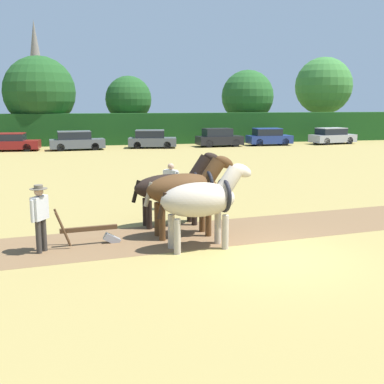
{
  "coord_description": "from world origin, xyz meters",
  "views": [
    {
      "loc": [
        -4.6,
        -10.9,
        3.85
      ],
      "look_at": [
        -1.34,
        3.4,
        1.1
      ],
      "focal_mm": 45.0,
      "sensor_mm": 36.0,
      "label": 1
    }
  ],
  "objects_px": {
    "farmer_beside_team": "(171,183)",
    "parked_car_center": "(152,139)",
    "tree_right": "(324,86)",
    "draft_horse_lead_right": "(186,189)",
    "draft_horse_lead_left": "(202,199)",
    "parked_car_center_right": "(219,138)",
    "tree_center_right": "(248,97)",
    "draft_horse_trail_left": "(174,186)",
    "church_spire": "(36,70)",
    "parked_car_right": "(269,137)",
    "tree_center": "(129,99)",
    "parked_car_left": "(9,142)",
    "parked_car_far_right": "(332,136)",
    "plow": "(94,233)",
    "parked_car_center_left": "(76,141)",
    "farmer_at_plow": "(40,213)",
    "tree_center_left": "(39,92)"
  },
  "relations": [
    {
      "from": "draft_horse_lead_left",
      "to": "parked_car_center_left",
      "type": "height_order",
      "value": "draft_horse_lead_left"
    },
    {
      "from": "farmer_beside_team",
      "to": "parked_car_far_right",
      "type": "xyz_separation_m",
      "value": [
        19.65,
        24.06,
        -0.26
      ]
    },
    {
      "from": "tree_center",
      "to": "draft_horse_lead_left",
      "type": "distance_m",
      "value": 35.43
    },
    {
      "from": "plow",
      "to": "farmer_at_plow",
      "type": "relative_size",
      "value": 1.0
    },
    {
      "from": "draft_horse_lead_left",
      "to": "farmer_beside_team",
      "type": "height_order",
      "value": "draft_horse_lead_left"
    },
    {
      "from": "tree_center",
      "to": "parked_car_far_right",
      "type": "bearing_deg",
      "value": -19.48
    },
    {
      "from": "draft_horse_lead_right",
      "to": "parked_car_right",
      "type": "height_order",
      "value": "draft_horse_lead_right"
    },
    {
      "from": "tree_center_right",
      "to": "draft_horse_lead_right",
      "type": "height_order",
      "value": "tree_center_right"
    },
    {
      "from": "tree_center",
      "to": "plow",
      "type": "distance_m",
      "value": 34.76
    },
    {
      "from": "draft_horse_lead_left",
      "to": "farmer_at_plow",
      "type": "xyz_separation_m",
      "value": [
        -4.15,
        0.59,
        -0.28
      ]
    },
    {
      "from": "draft_horse_trail_left",
      "to": "parked_car_center_right",
      "type": "bearing_deg",
      "value": 64.68
    },
    {
      "from": "draft_horse_lead_left",
      "to": "tree_center",
      "type": "bearing_deg",
      "value": 81.17
    },
    {
      "from": "tree_center",
      "to": "farmer_at_plow",
      "type": "relative_size",
      "value": 3.56
    },
    {
      "from": "tree_right",
      "to": "farmer_beside_team",
      "type": "distance_m",
      "value": 40.5
    },
    {
      "from": "farmer_beside_team",
      "to": "parked_car_center",
      "type": "relative_size",
      "value": 0.4
    },
    {
      "from": "parked_car_center_left",
      "to": "tree_center",
      "type": "bearing_deg",
      "value": 49.91
    },
    {
      "from": "church_spire",
      "to": "parked_car_far_right",
      "type": "xyz_separation_m",
      "value": [
        29.94,
        -47.82,
        -8.45
      ]
    },
    {
      "from": "church_spire",
      "to": "draft_horse_lead_right",
      "type": "relative_size",
      "value": 6.29
    },
    {
      "from": "plow",
      "to": "parked_car_center",
      "type": "relative_size",
      "value": 0.42
    },
    {
      "from": "tree_center",
      "to": "draft_horse_trail_left",
      "type": "relative_size",
      "value": 2.12
    },
    {
      "from": "parked_car_center_left",
      "to": "parked_car_right",
      "type": "bearing_deg",
      "value": -2.53
    },
    {
      "from": "draft_horse_trail_left",
      "to": "parked_car_right",
      "type": "bearing_deg",
      "value": 56.11
    },
    {
      "from": "parked_car_center",
      "to": "tree_center",
      "type": "bearing_deg",
      "value": 110.0
    },
    {
      "from": "parked_car_center_left",
      "to": "parked_car_center",
      "type": "distance_m",
      "value": 6.24
    },
    {
      "from": "tree_center_right",
      "to": "church_spire",
      "type": "height_order",
      "value": "church_spire"
    },
    {
      "from": "church_spire",
      "to": "draft_horse_lead_right",
      "type": "bearing_deg",
      "value": -82.36
    },
    {
      "from": "tree_center",
      "to": "parked_car_left",
      "type": "relative_size",
      "value": 1.38
    },
    {
      "from": "church_spire",
      "to": "draft_horse_lead_right",
      "type": "height_order",
      "value": "church_spire"
    },
    {
      "from": "plow",
      "to": "farmer_beside_team",
      "type": "height_order",
      "value": "farmer_beside_team"
    },
    {
      "from": "tree_center_right",
      "to": "farmer_at_plow",
      "type": "bearing_deg",
      "value": -116.89
    },
    {
      "from": "church_spire",
      "to": "draft_horse_lead_left",
      "type": "xyz_separation_m",
      "value": [
        10.25,
        -76.68,
        -7.85
      ]
    },
    {
      "from": "draft_horse_trail_left",
      "to": "parked_car_center_left",
      "type": "distance_m",
      "value": 25.88
    },
    {
      "from": "tree_center_right",
      "to": "church_spire",
      "type": "distance_m",
      "value": 47.46
    },
    {
      "from": "tree_right",
      "to": "parked_car_center_left",
      "type": "height_order",
      "value": "tree_right"
    },
    {
      "from": "tree_center",
      "to": "draft_horse_trail_left",
      "type": "xyz_separation_m",
      "value": [
        -1.77,
        -32.69,
        -2.85
      ]
    },
    {
      "from": "tree_right",
      "to": "plow",
      "type": "relative_size",
      "value": 4.9
    },
    {
      "from": "tree_center_right",
      "to": "parked_car_center_left",
      "type": "bearing_deg",
      "value": -155.79
    },
    {
      "from": "draft_horse_lead_left",
      "to": "farmer_at_plow",
      "type": "relative_size",
      "value": 1.52
    },
    {
      "from": "tree_right",
      "to": "draft_horse_lead_right",
      "type": "bearing_deg",
      "value": -122.7
    },
    {
      "from": "parked_car_far_right",
      "to": "farmer_beside_team",
      "type": "bearing_deg",
      "value": -139.35
    },
    {
      "from": "tree_center_left",
      "to": "church_spire",
      "type": "height_order",
      "value": "church_spire"
    },
    {
      "from": "tree_center",
      "to": "parked_car_center_left",
      "type": "height_order",
      "value": "tree_center"
    },
    {
      "from": "parked_car_left",
      "to": "parked_car_far_right",
      "type": "relative_size",
      "value": 1.02
    },
    {
      "from": "plow",
      "to": "parked_car_left",
      "type": "xyz_separation_m",
      "value": [
        -5.89,
        27.7,
        0.36
      ]
    },
    {
      "from": "parked_car_center_left",
      "to": "draft_horse_lead_right",
      "type": "bearing_deg",
      "value": -87.58
    },
    {
      "from": "parked_car_center_left",
      "to": "parked_car_left",
      "type": "bearing_deg",
      "value": 170.68
    },
    {
      "from": "parked_car_left",
      "to": "parked_car_far_right",
      "type": "distance_m",
      "value": 28.38
    },
    {
      "from": "plow",
      "to": "tree_center",
      "type": "bearing_deg",
      "value": 76.46
    },
    {
      "from": "draft_horse_lead_left",
      "to": "parked_car_center_right",
      "type": "relative_size",
      "value": 0.66
    },
    {
      "from": "parked_car_left",
      "to": "plow",
      "type": "bearing_deg",
      "value": -74.01
    }
  ]
}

